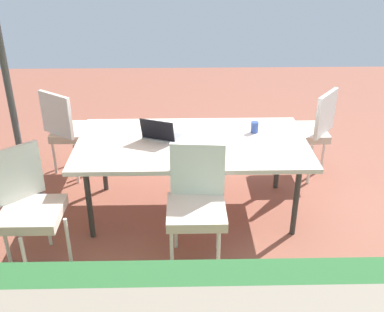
% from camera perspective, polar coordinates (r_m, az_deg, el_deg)
% --- Properties ---
extents(ground_plane, '(10.00, 10.00, 0.02)m').
position_cam_1_polar(ground_plane, '(4.50, 0.00, -6.83)').
color(ground_plane, '#935442').
extents(dining_table, '(2.09, 1.11, 0.74)m').
position_cam_1_polar(dining_table, '(4.15, 0.00, 1.25)').
color(dining_table, silver).
rests_on(dining_table, ground_plane).
extents(chair_north, '(0.47, 0.48, 0.98)m').
position_cam_1_polar(chair_north, '(3.60, 0.58, -5.62)').
color(chair_north, beige).
rests_on(chair_north, ground_plane).
extents(chair_northeast, '(0.58, 0.59, 0.98)m').
position_cam_1_polar(chair_northeast, '(3.78, -19.98, -5.65)').
color(chair_northeast, beige).
rests_on(chair_northeast, ground_plane).
extents(chair_southwest, '(0.58, 0.58, 0.98)m').
position_cam_1_polar(chair_southwest, '(5.03, 14.58, 3.39)').
color(chair_southwest, beige).
rests_on(chair_southwest, ground_plane).
extents(chair_southeast, '(0.58, 0.58, 0.98)m').
position_cam_1_polar(chair_southeast, '(5.04, -15.07, 3.38)').
color(chair_southeast, beige).
rests_on(chair_southeast, ground_plane).
extents(laptop, '(0.39, 0.34, 0.21)m').
position_cam_1_polar(laptop, '(4.17, -3.96, 2.75)').
color(laptop, gray).
rests_on(laptop, dining_table).
extents(cup, '(0.07, 0.07, 0.10)m').
position_cam_1_polar(cup, '(4.34, 7.85, 3.60)').
color(cup, '#334C99').
rests_on(cup, dining_table).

